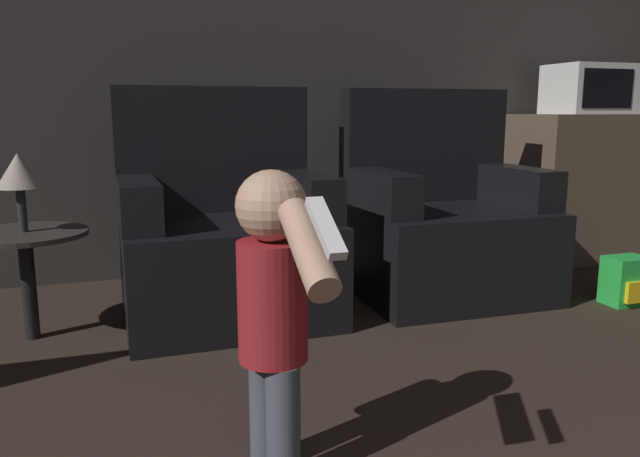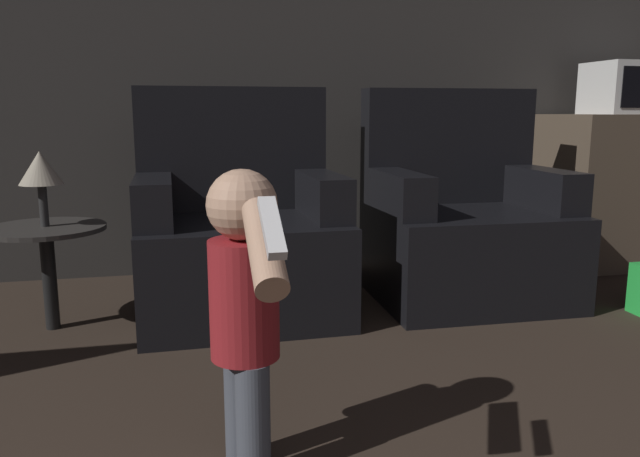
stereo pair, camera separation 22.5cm
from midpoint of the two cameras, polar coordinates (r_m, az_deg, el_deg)
name	(u,v)px [view 1 (the left image)]	position (r m, az deg, el deg)	size (l,w,h in m)	color
wall_back	(212,46)	(3.72, -11.67, 16.01)	(8.40, 0.05, 2.60)	#33302D
armchair_left	(225,239)	(2.92, -10.91, -0.97)	(0.93, 0.79, 1.06)	black
armchair_right	(443,225)	(3.27, 9.25, 0.31)	(0.93, 0.79, 1.06)	black
person_toddler	(274,302)	(1.57, -8.41, -6.71)	(0.18, 0.55, 0.80)	#474C56
toy_backpack	(626,281)	(3.38, 24.51, -4.41)	(0.20, 0.17, 0.24)	green
kitchen_counter	(601,185)	(4.46, 23.02, 3.66)	(1.24, 0.58, 0.92)	brown
microwave	(592,89)	(4.35, 22.22, 11.69)	(0.53, 0.37, 0.31)	silver
side_table	(25,247)	(2.87, -27.43, -1.55)	(0.50, 0.50, 0.46)	black
lamp	(19,172)	(2.83, -27.96, 4.54)	(0.18, 0.18, 0.32)	#262626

